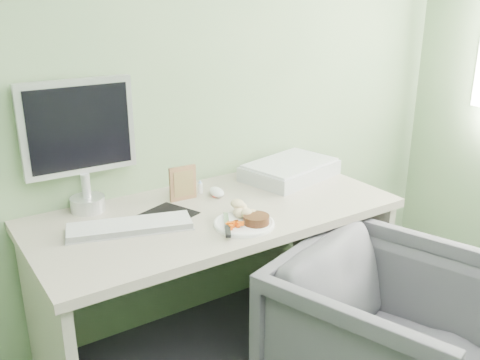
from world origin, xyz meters
TOP-DOWN VIEW (x-y plane):
  - wall_back at (0.00, 2.00)m, footprint 3.50×0.00m
  - desk at (0.00, 1.62)m, footprint 1.60×0.75m
  - plate at (0.02, 1.42)m, footprint 0.25×0.25m
  - steak at (0.05, 1.38)m, footprint 0.12×0.12m
  - potato_pile at (0.05, 1.48)m, footprint 0.11×0.08m
  - carrot_heap at (-0.05, 1.40)m, footprint 0.07×0.06m
  - steak_knife at (-0.08, 1.39)m, footprint 0.13×0.21m
  - mousepad at (-0.21, 1.68)m, footprint 0.29×0.27m
  - keyboard at (-0.39, 1.63)m, footprint 0.51×0.28m
  - computer_mouse at (0.09, 1.76)m, footprint 0.08×0.12m
  - photo_frame at (-0.06, 1.81)m, footprint 0.13×0.02m
  - eyedrop_bottle at (0.05, 1.84)m, footprint 0.02×0.02m
  - scanner at (0.54, 1.78)m, footprint 0.52×0.41m
  - monitor at (-0.47, 1.94)m, footprint 0.48×0.15m
  - desk_chair at (0.34, 0.91)m, footprint 0.95×0.96m

SIDE VIEW (x-z plane):
  - desk_chair at x=0.34m, z-range 0.00..0.70m
  - desk at x=0.00m, z-range 0.18..0.91m
  - mousepad at x=-0.21m, z-range 0.73..0.73m
  - plate at x=0.02m, z-range 0.73..0.74m
  - keyboard at x=-0.39m, z-range 0.74..0.76m
  - computer_mouse at x=0.09m, z-range 0.73..0.77m
  - steak_knife at x=-0.08m, z-range 0.75..0.76m
  - steak at x=0.05m, z-range 0.74..0.78m
  - eyedrop_bottle at x=0.05m, z-range 0.73..0.80m
  - carrot_heap at x=-0.05m, z-range 0.74..0.78m
  - scanner at x=0.54m, z-range 0.73..0.80m
  - potato_pile at x=0.05m, z-range 0.74..0.80m
  - photo_frame at x=-0.06m, z-range 0.73..0.89m
  - monitor at x=-0.47m, z-range 0.77..1.34m
  - wall_back at x=0.00m, z-range -0.40..3.10m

